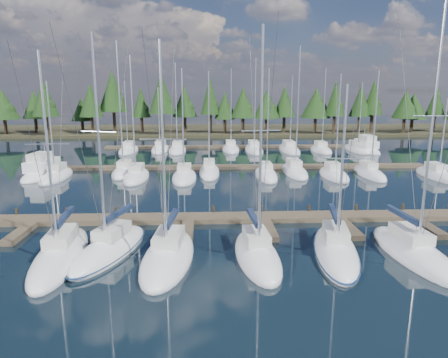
{
  "coord_description": "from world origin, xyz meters",
  "views": [
    {
      "loc": [
        -4.44,
        -12.7,
        10.22
      ],
      "look_at": [
        -3.0,
        22.0,
        2.52
      ],
      "focal_mm": 32.0,
      "sensor_mm": 36.0,
      "label": 1
    }
  ],
  "objects_px": {
    "front_sailboat_1": "(110,248)",
    "motor_yacht_left": "(43,172)",
    "front_sailboat_3": "(257,254)",
    "front_sailboat_2": "(168,256)",
    "front_sailboat_0": "(61,255)",
    "front_sailboat_5": "(413,252)",
    "motor_yacht_right": "(366,148)",
    "main_dock": "(264,220)",
    "front_sailboat_4": "(335,250)"
  },
  "relations": [
    {
      "from": "front_sailboat_5",
      "to": "front_sailboat_1",
      "type": "bearing_deg",
      "value": 175.95
    },
    {
      "from": "front_sailboat_0",
      "to": "front_sailboat_4",
      "type": "xyz_separation_m",
      "value": [
        17.28,
        0.11,
        -0.01
      ]
    },
    {
      "from": "front_sailboat_5",
      "to": "front_sailboat_2",
      "type": "bearing_deg",
      "value": -179.98
    },
    {
      "from": "main_dock",
      "to": "front_sailboat_0",
      "type": "distance_m",
      "value": 15.12
    },
    {
      "from": "front_sailboat_1",
      "to": "front_sailboat_5",
      "type": "bearing_deg",
      "value": -4.05
    },
    {
      "from": "front_sailboat_1",
      "to": "front_sailboat_4",
      "type": "xyz_separation_m",
      "value": [
        14.46,
        -0.81,
        -0.02
      ]
    },
    {
      "from": "front_sailboat_0",
      "to": "front_sailboat_1",
      "type": "bearing_deg",
      "value": 18.08
    },
    {
      "from": "front_sailboat_4",
      "to": "motor_yacht_right",
      "type": "distance_m",
      "value": 47.47
    },
    {
      "from": "front_sailboat_1",
      "to": "motor_yacht_right",
      "type": "relative_size",
      "value": 1.51
    },
    {
      "from": "front_sailboat_3",
      "to": "front_sailboat_1",
      "type": "bearing_deg",
      "value": 171.82
    },
    {
      "from": "front_sailboat_2",
      "to": "front_sailboat_3",
      "type": "height_order",
      "value": "front_sailboat_3"
    },
    {
      "from": "main_dock",
      "to": "front_sailboat_2",
      "type": "height_order",
      "value": "front_sailboat_2"
    },
    {
      "from": "main_dock",
      "to": "front_sailboat_5",
      "type": "distance_m",
      "value": 10.99
    },
    {
      "from": "motor_yacht_left",
      "to": "front_sailboat_3",
      "type": "bearing_deg",
      "value": -48.0
    },
    {
      "from": "front_sailboat_2",
      "to": "front_sailboat_3",
      "type": "distance_m",
      "value": 5.49
    },
    {
      "from": "front_sailboat_4",
      "to": "front_sailboat_5",
      "type": "height_order",
      "value": "front_sailboat_5"
    },
    {
      "from": "front_sailboat_4",
      "to": "motor_yacht_left",
      "type": "distance_m",
      "value": 38.01
    },
    {
      "from": "front_sailboat_4",
      "to": "front_sailboat_3",
      "type": "bearing_deg",
      "value": -174.0
    },
    {
      "from": "main_dock",
      "to": "motor_yacht_left",
      "type": "xyz_separation_m",
      "value": [
        -24.69,
        18.82,
        0.32
      ]
    },
    {
      "from": "front_sailboat_1",
      "to": "motor_yacht_left",
      "type": "bearing_deg",
      "value": 119.58
    },
    {
      "from": "front_sailboat_1",
      "to": "motor_yacht_left",
      "type": "relative_size",
      "value": 1.47
    },
    {
      "from": "motor_yacht_right",
      "to": "front_sailboat_1",
      "type": "bearing_deg",
      "value": -128.22
    },
    {
      "from": "front_sailboat_2",
      "to": "front_sailboat_5",
      "type": "distance_m",
      "value": 15.36
    },
    {
      "from": "front_sailboat_1",
      "to": "front_sailboat_2",
      "type": "relative_size",
      "value": 1.04
    },
    {
      "from": "main_dock",
      "to": "front_sailboat_2",
      "type": "distance_m",
      "value": 9.87
    },
    {
      "from": "front_sailboat_3",
      "to": "front_sailboat_4",
      "type": "xyz_separation_m",
      "value": [
        5.1,
        0.54,
        -0.04
      ]
    },
    {
      "from": "front_sailboat_5",
      "to": "motor_yacht_right",
      "type": "distance_m",
      "value": 46.28
    },
    {
      "from": "front_sailboat_0",
      "to": "front_sailboat_4",
      "type": "bearing_deg",
      "value": 0.36
    },
    {
      "from": "front_sailboat_2",
      "to": "front_sailboat_4",
      "type": "height_order",
      "value": "front_sailboat_2"
    },
    {
      "from": "front_sailboat_0",
      "to": "front_sailboat_3",
      "type": "distance_m",
      "value": 12.18
    },
    {
      "from": "front_sailboat_2",
      "to": "motor_yacht_left",
      "type": "relative_size",
      "value": 1.42
    },
    {
      "from": "main_dock",
      "to": "front_sailboat_3",
      "type": "bearing_deg",
      "value": -101.49
    },
    {
      "from": "front_sailboat_0",
      "to": "front_sailboat_3",
      "type": "bearing_deg",
      "value": -2.01
    },
    {
      "from": "front_sailboat_1",
      "to": "front_sailboat_3",
      "type": "bearing_deg",
      "value": -8.18
    },
    {
      "from": "front_sailboat_0",
      "to": "motor_yacht_right",
      "type": "bearing_deg",
      "value": 50.12
    },
    {
      "from": "motor_yacht_left",
      "to": "front_sailboat_4",
      "type": "bearing_deg",
      "value": -41.73
    },
    {
      "from": "front_sailboat_5",
      "to": "motor_yacht_right",
      "type": "bearing_deg",
      "value": 71.93
    },
    {
      "from": "front_sailboat_4",
      "to": "main_dock",
      "type": "bearing_deg",
      "value": 119.55
    },
    {
      "from": "front_sailboat_2",
      "to": "front_sailboat_3",
      "type": "bearing_deg",
      "value": 0.21
    },
    {
      "from": "main_dock",
      "to": "motor_yacht_right",
      "type": "height_order",
      "value": "motor_yacht_right"
    },
    {
      "from": "front_sailboat_1",
      "to": "front_sailboat_5",
      "type": "height_order",
      "value": "front_sailboat_5"
    },
    {
      "from": "front_sailboat_0",
      "to": "front_sailboat_1",
      "type": "distance_m",
      "value": 2.96
    },
    {
      "from": "front_sailboat_0",
      "to": "motor_yacht_right",
      "type": "height_order",
      "value": "front_sailboat_0"
    },
    {
      "from": "front_sailboat_0",
      "to": "motor_yacht_left",
      "type": "bearing_deg",
      "value": 113.58
    },
    {
      "from": "front_sailboat_0",
      "to": "motor_yacht_left",
      "type": "distance_m",
      "value": 27.73
    },
    {
      "from": "front_sailboat_3",
      "to": "motor_yacht_right",
      "type": "height_order",
      "value": "front_sailboat_3"
    },
    {
      "from": "main_dock",
      "to": "front_sailboat_3",
      "type": "xyz_separation_m",
      "value": [
        -1.43,
        -7.02,
        0.1
      ]
    },
    {
      "from": "front_sailboat_3",
      "to": "motor_yacht_left",
      "type": "relative_size",
      "value": 1.5
    },
    {
      "from": "front_sailboat_0",
      "to": "front_sailboat_2",
      "type": "relative_size",
      "value": 0.96
    },
    {
      "from": "main_dock",
      "to": "front_sailboat_0",
      "type": "bearing_deg",
      "value": -154.14
    }
  ]
}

